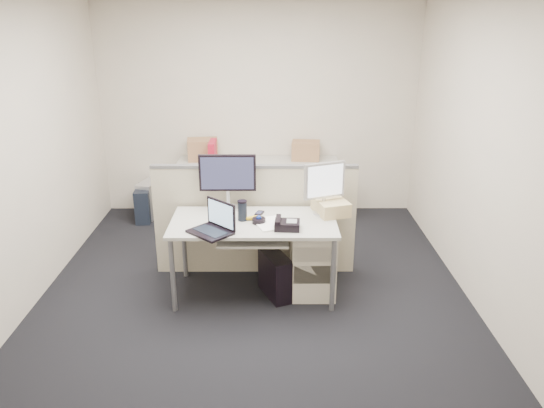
{
  "coord_description": "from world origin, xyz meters",
  "views": [
    {
      "loc": [
        0.16,
        -4.44,
        2.54
      ],
      "look_at": [
        0.17,
        0.15,
        0.84
      ],
      "focal_mm": 35.0,
      "sensor_mm": 36.0,
      "label": 1
    }
  ],
  "objects_px": {
    "monitor_main": "(228,182)",
    "laptop": "(210,219)",
    "desk_phone": "(287,225)",
    "desk": "(254,228)"
  },
  "relations": [
    {
      "from": "desk",
      "to": "monitor_main",
      "type": "xyz_separation_m",
      "value": [
        -0.25,
        0.32,
        0.33
      ]
    },
    {
      "from": "monitor_main",
      "to": "laptop",
      "type": "distance_m",
      "value": 0.63
    },
    {
      "from": "monitor_main",
      "to": "desk_phone",
      "type": "xyz_separation_m",
      "value": [
        0.55,
        -0.5,
        -0.23
      ]
    },
    {
      "from": "laptop",
      "to": "desk_phone",
      "type": "height_order",
      "value": "laptop"
    },
    {
      "from": "monitor_main",
      "to": "laptop",
      "type": "relative_size",
      "value": 1.53
    },
    {
      "from": "desk",
      "to": "desk_phone",
      "type": "xyz_separation_m",
      "value": [
        0.3,
        -0.18,
        0.1
      ]
    },
    {
      "from": "desk",
      "to": "desk_phone",
      "type": "relative_size",
      "value": 6.88
    },
    {
      "from": "desk",
      "to": "laptop",
      "type": "height_order",
      "value": "laptop"
    },
    {
      "from": "desk",
      "to": "monitor_main",
      "type": "relative_size",
      "value": 2.8
    },
    {
      "from": "laptop",
      "to": "desk_phone",
      "type": "bearing_deg",
      "value": 52.21
    }
  ]
}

